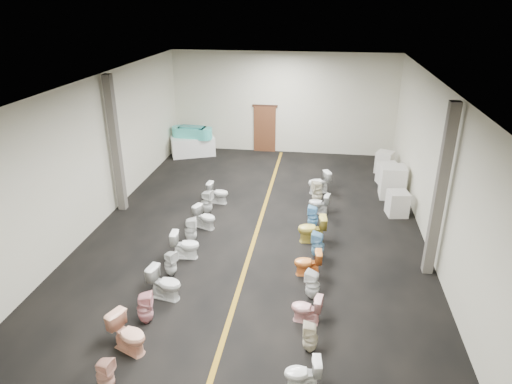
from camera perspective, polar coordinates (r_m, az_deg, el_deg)
floor at (r=14.07m, az=0.08°, el=-4.99°), size 16.00×16.00×0.00m
ceiling at (r=12.58m, az=0.10°, el=13.36°), size 16.00×16.00×0.00m
wall_back at (r=20.81m, az=3.37°, el=11.00°), size 10.00×0.00×10.00m
wall_front at (r=6.40m, az=-11.19°, el=-20.96°), size 10.00×0.00×10.00m
wall_left at (r=14.70m, az=-19.63°, el=4.42°), size 0.00×16.00×16.00m
wall_right at (r=13.42m, az=21.74°, el=2.35°), size 0.00×16.00×16.00m
aisle_stripe at (r=14.07m, az=0.08°, el=-4.98°), size 0.12×15.60×0.01m
back_door at (r=21.13m, az=1.10°, el=7.87°), size 1.00×0.10×2.10m
door_frame at (r=20.88m, az=1.12°, el=10.71°), size 1.15×0.08×0.10m
column_left at (r=15.44m, az=-17.15°, el=5.61°), size 0.25×0.25×4.50m
column_right at (r=12.00m, az=22.01°, el=-0.11°), size 0.25×0.25×4.50m
display_table at (r=20.93m, az=-7.89°, el=5.71°), size 2.12×1.63×0.85m
bathtub at (r=20.74m, az=-7.99°, el=7.41°), size 1.86×0.76×0.55m
appliance_crate_a at (r=15.66m, az=17.26°, el=-1.39°), size 0.73×0.73×0.82m
appliance_crate_b at (r=16.97m, az=16.68°, el=1.23°), size 0.85×0.85×1.15m
appliance_crate_c at (r=18.16m, az=16.15°, el=2.19°), size 0.87×0.87×0.82m
appliance_crate_d at (r=19.35m, az=15.74°, el=3.62°), size 0.82×0.82×0.88m
toilet_left_1 at (r=9.32m, az=-18.33°, el=-20.86°), size 0.37×0.36×0.70m
toilet_left_2 at (r=9.95m, az=-15.65°, el=-16.68°), size 0.93×0.74×0.83m
toilet_left_3 at (r=10.59m, az=-13.70°, el=-13.92°), size 0.42×0.42×0.77m
toilet_left_4 at (r=11.24m, az=-11.28°, el=-11.10°), size 0.87×0.59×0.81m
toilet_left_5 at (r=12.05m, az=-10.64°, el=-8.77°), size 0.42×0.42×0.70m
toilet_left_6 at (r=12.75m, az=-8.81°, el=-6.53°), size 0.79×0.49×0.78m
toilet_left_7 at (r=13.50m, az=-8.17°, el=-4.72°), size 0.40×0.39×0.77m
toilet_left_8 at (r=14.24m, az=-6.38°, el=-3.14°), size 0.81×0.63×0.73m
toilet_left_9 at (r=15.15m, az=-6.17°, el=-1.26°), size 0.44×0.44×0.82m
toilet_left_10 at (r=15.91m, az=-4.78°, el=-0.09°), size 0.77×0.49×0.75m
toilet_right_1 at (r=8.98m, az=5.82°, el=-21.66°), size 0.71×0.46×0.68m
toilet_right_2 at (r=9.71m, az=6.79°, el=-17.59°), size 0.32×0.31×0.68m
toilet_right_3 at (r=10.41m, az=6.32°, el=-14.28°), size 0.73×0.48×0.69m
toilet_right_4 at (r=11.11m, az=7.09°, el=-11.44°), size 0.43×0.42×0.74m
toilet_right_5 at (r=11.95m, az=6.49°, el=-8.78°), size 0.73×0.46×0.71m
toilet_right_6 at (r=12.70m, az=7.74°, el=-6.59°), size 0.41×0.40×0.77m
toilet_right_7 at (r=13.44m, az=6.99°, el=-4.61°), size 0.87×0.56×0.83m
toilet_right_8 at (r=14.28m, az=7.14°, el=-3.09°), size 0.36×0.36×0.73m
toilet_right_9 at (r=15.25m, az=7.87°, el=-1.42°), size 0.76×0.54×0.70m
toilet_right_10 at (r=15.97m, az=7.68°, el=-0.02°), size 0.48×0.47×0.81m
toilet_right_11 at (r=16.81m, az=7.87°, el=1.20°), size 0.92×0.74×0.82m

